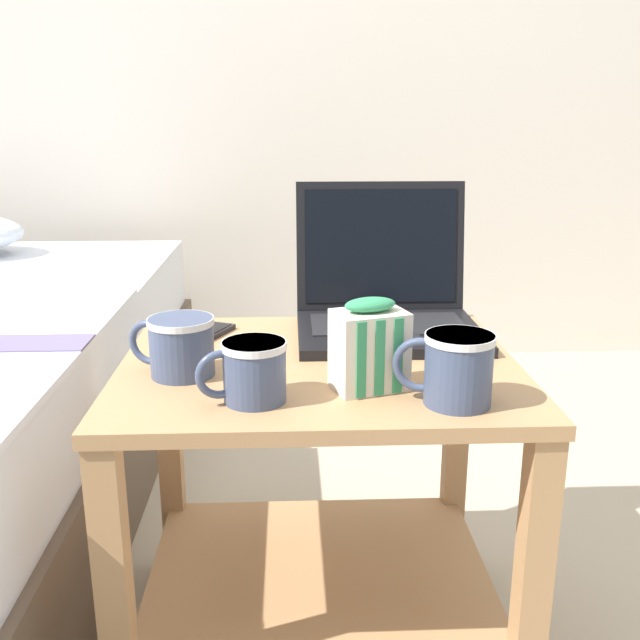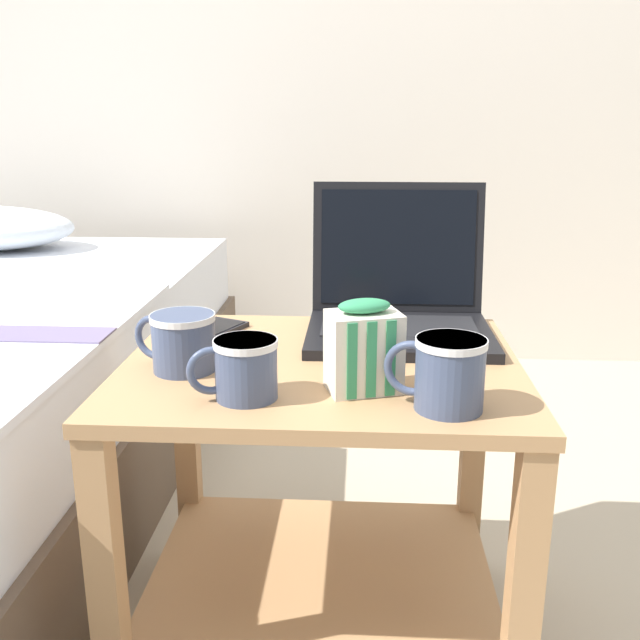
{
  "view_description": "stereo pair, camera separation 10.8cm",
  "coord_description": "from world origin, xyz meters",
  "px_view_note": "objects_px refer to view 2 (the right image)",
  "views": [
    {
      "loc": [
        -0.05,
        -1.08,
        0.91
      ],
      "look_at": [
        0.0,
        -0.04,
        0.62
      ],
      "focal_mm": 40.0,
      "sensor_mm": 36.0,
      "label": 1
    },
    {
      "loc": [
        0.06,
        -1.08,
        0.91
      ],
      "look_at": [
        0.0,
        -0.04,
        0.62
      ],
      "focal_mm": 40.0,
      "sensor_mm": 36.0,
      "label": 2
    }
  ],
  "objects_px": {
    "laptop": "(399,304)",
    "cell_phone": "(208,331)",
    "snack_bag": "(364,349)",
    "mug_front_right": "(447,370)",
    "mug_front_left": "(244,366)",
    "mug_mid_center": "(182,339)"
  },
  "relations": [
    {
      "from": "laptop",
      "to": "cell_phone",
      "type": "distance_m",
      "value": 0.35
    },
    {
      "from": "mug_front_left",
      "to": "mug_mid_center",
      "type": "distance_m",
      "value": 0.16
    },
    {
      "from": "mug_front_right",
      "to": "snack_bag",
      "type": "height_order",
      "value": "snack_bag"
    },
    {
      "from": "mug_front_right",
      "to": "snack_bag",
      "type": "xyz_separation_m",
      "value": [
        -0.11,
        0.06,
        0.01
      ]
    },
    {
      "from": "laptop",
      "to": "mug_mid_center",
      "type": "height_order",
      "value": "laptop"
    },
    {
      "from": "laptop",
      "to": "cell_phone",
      "type": "relative_size",
      "value": 1.88
    },
    {
      "from": "mug_front_left",
      "to": "mug_mid_center",
      "type": "height_order",
      "value": "mug_mid_center"
    },
    {
      "from": "laptop",
      "to": "snack_bag",
      "type": "relative_size",
      "value": 2.39
    },
    {
      "from": "mug_front_left",
      "to": "cell_phone",
      "type": "bearing_deg",
      "value": 111.22
    },
    {
      "from": "mug_mid_center",
      "to": "cell_phone",
      "type": "xyz_separation_m",
      "value": [
        -0.0,
        0.19,
        -0.05
      ]
    },
    {
      "from": "mug_mid_center",
      "to": "snack_bag",
      "type": "distance_m",
      "value": 0.29
    },
    {
      "from": "mug_front_right",
      "to": "mug_mid_center",
      "type": "xyz_separation_m",
      "value": [
        -0.39,
        0.13,
        -0.0
      ]
    },
    {
      "from": "mug_front_left",
      "to": "snack_bag",
      "type": "bearing_deg",
      "value": 13.86
    },
    {
      "from": "cell_phone",
      "to": "mug_front_right",
      "type": "bearing_deg",
      "value": -39.09
    },
    {
      "from": "laptop",
      "to": "mug_mid_center",
      "type": "bearing_deg",
      "value": -146.84
    },
    {
      "from": "snack_bag",
      "to": "cell_phone",
      "type": "relative_size",
      "value": 0.79
    },
    {
      "from": "laptop",
      "to": "cell_phone",
      "type": "xyz_separation_m",
      "value": [
        -0.34,
        -0.03,
        -0.05
      ]
    },
    {
      "from": "mug_mid_center",
      "to": "mug_front_right",
      "type": "bearing_deg",
      "value": -18.39
    },
    {
      "from": "cell_phone",
      "to": "snack_bag",
      "type": "bearing_deg",
      "value": -42.47
    },
    {
      "from": "laptop",
      "to": "cell_phone",
      "type": "bearing_deg",
      "value": -174.25
    },
    {
      "from": "mug_front_left",
      "to": "mug_mid_center",
      "type": "relative_size",
      "value": 0.92
    },
    {
      "from": "laptop",
      "to": "mug_front_right",
      "type": "relative_size",
      "value": 2.38
    }
  ]
}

